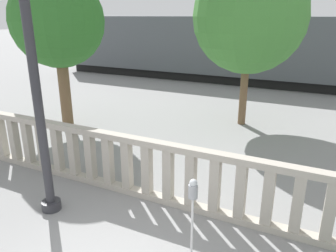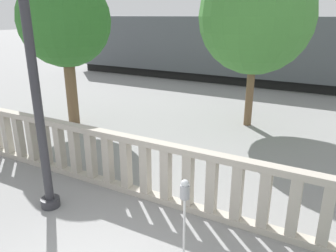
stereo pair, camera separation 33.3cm
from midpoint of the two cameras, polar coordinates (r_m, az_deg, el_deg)
balustrade at (r=7.04m, az=0.62°, el=-8.82°), size 16.30×0.24×1.43m
lamppost at (r=6.76m, az=-23.60°, el=8.04°), size 0.41×0.41×5.26m
parking_meter at (r=5.31m, az=2.52°, el=-12.41°), size 0.15×0.15×1.56m
train_near at (r=20.88m, az=10.46°, el=13.20°), size 22.58×3.18×4.47m
tree_left at (r=12.24m, az=13.19°, el=18.06°), size 3.96×3.96×5.90m
tree_right at (r=12.43m, az=-19.43°, el=16.79°), size 3.22×3.22×5.40m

